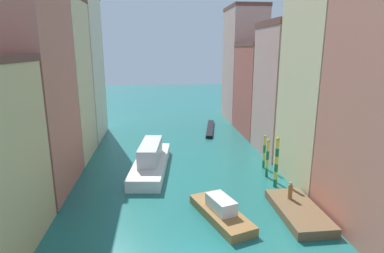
{
  "coord_description": "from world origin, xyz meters",
  "views": [
    {
      "loc": [
        -2.25,
        -16.3,
        12.95
      ],
      "look_at": [
        2.83,
        29.77,
        1.5
      ],
      "focal_mm": 29.42,
      "sensor_mm": 36.0,
      "label": 1
    }
  ],
  "objects_px": {
    "person_on_dock": "(290,191)",
    "mooring_pole_1": "(267,158)",
    "waterfront_dock": "(298,211)",
    "vaporetto_white": "(151,160)",
    "motorboat_0": "(221,211)",
    "mooring_pole_0": "(276,162)",
    "mooring_pole_2": "(264,151)",
    "gondola_black": "(210,129)"
  },
  "relations": [
    {
      "from": "waterfront_dock",
      "to": "vaporetto_white",
      "type": "xyz_separation_m",
      "value": [
        -11.87,
        11.19,
        0.75
      ]
    },
    {
      "from": "vaporetto_white",
      "to": "gondola_black",
      "type": "bearing_deg",
      "value": 60.45
    },
    {
      "from": "mooring_pole_0",
      "to": "gondola_black",
      "type": "relative_size",
      "value": 0.47
    },
    {
      "from": "waterfront_dock",
      "to": "person_on_dock",
      "type": "xyz_separation_m",
      "value": [
        -0.1,
        1.51,
        1.04
      ]
    },
    {
      "from": "person_on_dock",
      "to": "motorboat_0",
      "type": "height_order",
      "value": "person_on_dock"
    },
    {
      "from": "mooring_pole_2",
      "to": "motorboat_0",
      "type": "height_order",
      "value": "mooring_pole_2"
    },
    {
      "from": "waterfront_dock",
      "to": "mooring_pole_2",
      "type": "height_order",
      "value": "mooring_pole_2"
    },
    {
      "from": "gondola_black",
      "to": "mooring_pole_0",
      "type": "bearing_deg",
      "value": -83.34
    },
    {
      "from": "waterfront_dock",
      "to": "person_on_dock",
      "type": "height_order",
      "value": "person_on_dock"
    },
    {
      "from": "mooring_pole_2",
      "to": "gondola_black",
      "type": "bearing_deg",
      "value": 100.2
    },
    {
      "from": "waterfront_dock",
      "to": "gondola_black",
      "type": "bearing_deg",
      "value": 95.09
    },
    {
      "from": "mooring_pole_2",
      "to": "mooring_pole_0",
      "type": "bearing_deg",
      "value": -96.06
    },
    {
      "from": "mooring_pole_1",
      "to": "vaporetto_white",
      "type": "xyz_separation_m",
      "value": [
        -11.99,
        3.34,
        -0.96
      ]
    },
    {
      "from": "vaporetto_white",
      "to": "gondola_black",
      "type": "xyz_separation_m",
      "value": [
        9.4,
        16.58,
        -0.88
      ]
    },
    {
      "from": "gondola_black",
      "to": "motorboat_0",
      "type": "xyz_separation_m",
      "value": [
        -3.77,
        -27.52,
        0.35
      ]
    },
    {
      "from": "mooring_pole_1",
      "to": "motorboat_0",
      "type": "bearing_deg",
      "value": -129.97
    },
    {
      "from": "person_on_dock",
      "to": "vaporetto_white",
      "type": "height_order",
      "value": "vaporetto_white"
    },
    {
      "from": "mooring_pole_0",
      "to": "gondola_black",
      "type": "height_order",
      "value": "mooring_pole_0"
    },
    {
      "from": "mooring_pole_2",
      "to": "person_on_dock",
      "type": "bearing_deg",
      "value": -94.87
    },
    {
      "from": "mooring_pole_0",
      "to": "mooring_pole_1",
      "type": "distance_m",
      "value": 2.46
    },
    {
      "from": "gondola_black",
      "to": "waterfront_dock",
      "type": "bearing_deg",
      "value": -84.91
    },
    {
      "from": "mooring_pole_0",
      "to": "mooring_pole_2",
      "type": "distance_m",
      "value": 5.0
    },
    {
      "from": "vaporetto_white",
      "to": "gondola_black",
      "type": "relative_size",
      "value": 1.15
    },
    {
      "from": "person_on_dock",
      "to": "motorboat_0",
      "type": "relative_size",
      "value": 0.21
    },
    {
      "from": "mooring_pole_1",
      "to": "person_on_dock",
      "type": "bearing_deg",
      "value": -91.96
    },
    {
      "from": "waterfront_dock",
      "to": "motorboat_0",
      "type": "distance_m",
      "value": 6.26
    },
    {
      "from": "mooring_pole_2",
      "to": "motorboat_0",
      "type": "relative_size",
      "value": 0.53
    },
    {
      "from": "mooring_pole_2",
      "to": "gondola_black",
      "type": "xyz_separation_m",
      "value": [
        -3.13,
        17.4,
        -1.71
      ]
    },
    {
      "from": "person_on_dock",
      "to": "mooring_pole_1",
      "type": "distance_m",
      "value": 6.38
    },
    {
      "from": "person_on_dock",
      "to": "mooring_pole_0",
      "type": "distance_m",
      "value": 4.1
    },
    {
      "from": "waterfront_dock",
      "to": "mooring_pole_0",
      "type": "distance_m",
      "value": 5.86
    },
    {
      "from": "waterfront_dock",
      "to": "mooring_pole_1",
      "type": "xyz_separation_m",
      "value": [
        0.12,
        7.85,
        1.72
      ]
    },
    {
      "from": "mooring_pole_0",
      "to": "gondola_black",
      "type": "distance_m",
      "value": 22.6
    },
    {
      "from": "waterfront_dock",
      "to": "gondola_black",
      "type": "height_order",
      "value": "waterfront_dock"
    },
    {
      "from": "waterfront_dock",
      "to": "mooring_pole_1",
      "type": "height_order",
      "value": "mooring_pole_1"
    },
    {
      "from": "waterfront_dock",
      "to": "mooring_pole_2",
      "type": "distance_m",
      "value": 10.52
    },
    {
      "from": "mooring_pole_2",
      "to": "vaporetto_white",
      "type": "xyz_separation_m",
      "value": [
        -12.53,
        0.81,
        -0.83
      ]
    },
    {
      "from": "mooring_pole_2",
      "to": "mooring_pole_1",
      "type": "bearing_deg",
      "value": -102.01
    },
    {
      "from": "person_on_dock",
      "to": "vaporetto_white",
      "type": "xyz_separation_m",
      "value": [
        -11.78,
        9.68,
        -0.29
      ]
    },
    {
      "from": "person_on_dock",
      "to": "mooring_pole_1",
      "type": "relative_size",
      "value": 0.37
    },
    {
      "from": "person_on_dock",
      "to": "vaporetto_white",
      "type": "bearing_deg",
      "value": 140.59
    },
    {
      "from": "vaporetto_white",
      "to": "motorboat_0",
      "type": "relative_size",
      "value": 1.71
    }
  ]
}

